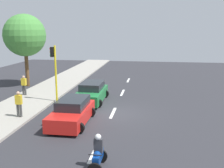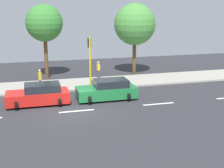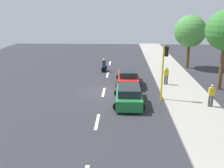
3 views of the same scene
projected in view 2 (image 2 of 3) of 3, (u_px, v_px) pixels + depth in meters
The scene contains 11 objects.
ground_plane at pixel (77, 112), 21.03m from camera, with size 40.00×60.00×0.10m, color #2D2D33.
sidewalk at pixel (65, 85), 27.54m from camera, with size 4.00×60.00×0.15m, color #9E998E.
lane_stripe_north at pixel (159, 104), 22.52m from camera, with size 0.20×2.40×0.01m, color white.
lane_stripe_mid at pixel (77, 111), 21.01m from camera, with size 0.20×2.40×0.01m, color white.
car_red at pixel (39, 95), 22.29m from camera, with size 2.33×4.44×1.52m.
car_green at pixel (107, 90), 23.51m from camera, with size 2.35×4.48×1.52m.
pedestrian_near_signal at pixel (40, 79), 25.63m from camera, with size 0.40×0.24×1.69m.
pedestrian_by_tree at pixel (98, 70), 29.24m from camera, with size 0.40×0.24×1.69m.
traffic_light_corner at pixel (90, 56), 25.29m from camera, with size 0.49×0.24×4.50m.
street_tree_north at pixel (135, 24), 30.87m from camera, with size 4.15×4.15×7.18m.
street_tree_south at pixel (44, 23), 29.20m from camera, with size 3.51×3.51×7.08m.
Camera 2 is at (-19.83, 2.83, 7.04)m, focal length 49.67 mm.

